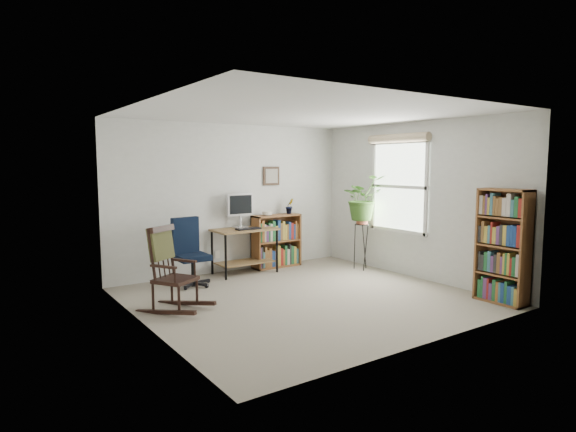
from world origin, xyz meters
TOP-DOWN VIEW (x-y plane):
  - floor at (0.00, 0.00)m, footprint 4.20×4.00m
  - ceiling at (0.00, 0.00)m, footprint 4.20×4.00m
  - wall_back at (0.00, 2.00)m, footprint 4.20×0.00m
  - wall_front at (0.00, -2.00)m, footprint 4.20×0.00m
  - wall_left at (-2.10, 0.00)m, footprint 0.00×4.00m
  - wall_right at (2.10, 0.00)m, footprint 0.00×4.00m
  - window at (2.06, 0.30)m, footprint 0.12×1.20m
  - desk at (0.05, 1.70)m, footprint 1.01×0.56m
  - monitor at (0.05, 1.84)m, footprint 0.46×0.16m
  - keyboard at (0.05, 1.58)m, footprint 0.40×0.15m
  - office_chair at (-0.97, 1.42)m, footprint 0.61×0.61m
  - rocking_chair at (-1.62, 0.43)m, footprint 0.93×1.04m
  - low_bookshelf at (0.74, 1.82)m, footprint 0.85×0.28m
  - tall_bookshelf at (1.92, -1.60)m, footprint 0.27×0.64m
  - plant_stand at (1.80, 0.85)m, footprint 0.27×0.27m
  - spider_plant at (1.80, 0.85)m, footprint 1.69×1.88m
  - potted_plant_small at (1.02, 1.83)m, footprint 0.13×0.24m
  - framed_picture at (0.74, 1.97)m, footprint 0.32×0.04m

SIDE VIEW (x-z plane):
  - floor at x=0.00m, z-range 0.00..0.00m
  - desk at x=0.05m, z-range 0.00..0.73m
  - plant_stand at x=1.80m, z-range 0.00..0.90m
  - low_bookshelf at x=0.74m, z-range 0.00..0.90m
  - office_chair at x=-0.97m, z-range 0.00..1.00m
  - rocking_chair at x=-1.62m, z-range 0.00..1.04m
  - tall_bookshelf at x=1.92m, z-range 0.00..1.45m
  - keyboard at x=0.05m, z-range 0.73..0.75m
  - potted_plant_small at x=1.02m, z-range 0.90..1.01m
  - monitor at x=0.05m, z-range 0.73..1.29m
  - wall_back at x=0.00m, z-range 0.00..2.40m
  - wall_front at x=0.00m, z-range 0.00..2.40m
  - wall_left at x=-2.10m, z-range 0.00..2.40m
  - wall_right at x=2.10m, z-range 0.00..2.40m
  - window at x=2.06m, z-range 0.65..2.15m
  - framed_picture at x=0.74m, z-range 1.39..1.71m
  - spider_plant at x=1.80m, z-range 0.83..2.29m
  - ceiling at x=0.00m, z-range 2.40..2.40m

